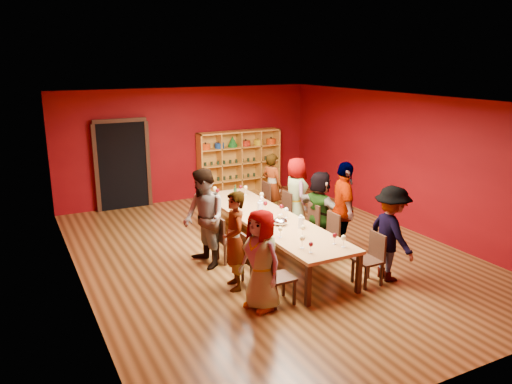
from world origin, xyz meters
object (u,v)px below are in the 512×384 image
chair_person_right_0 (372,256)px  person_right_1 (344,209)px  spittoon_bowl (280,222)px  person_right_2 (320,208)px  person_left_2 (204,219)px  tasting_table (269,220)px  chair_person_left_0 (275,275)px  chair_person_left_2 (226,237)px  chair_person_right_1 (328,234)px  chair_person_right_2 (309,223)px  shelving_unit (239,160)px  person_right_0 (391,234)px  wine_bottle (235,192)px  person_right_3 (296,194)px  person_right_4 (272,186)px  chair_person_right_4 (262,199)px  person_left_0 (261,260)px  person_left_1 (235,241)px  chair_person_right_3 (283,210)px  chair_person_left_1 (252,257)px

chair_person_right_0 → person_right_1: person_right_1 is taller
spittoon_bowl → person_right_2: bearing=20.7°
spittoon_bowl → person_left_2: bearing=158.7°
tasting_table → spittoon_bowl: spittoon_bowl is taller
chair_person_left_0 → chair_person_left_2: size_ratio=1.00×
chair_person_right_1 → chair_person_right_2: size_ratio=1.00×
shelving_unit → person_right_0: shelving_unit is taller
chair_person_left_0 → chair_person_right_1: size_ratio=1.00×
wine_bottle → person_right_3: bearing=-26.5°
chair_person_right_2 → person_right_1: bearing=-63.9°
chair_person_right_1 → person_right_4: person_right_4 is taller
person_right_0 → wine_bottle: size_ratio=6.13×
person_right_2 → chair_person_right_2: bearing=81.1°
chair_person_right_4 → chair_person_right_2: bearing=-90.0°
chair_person_right_4 → person_right_0: bearing=-84.3°
chair_person_right_0 → person_right_0: 0.52m
person_left_0 → chair_person_right_4: size_ratio=1.78×
person_right_3 → wine_bottle: bearing=73.3°
shelving_unit → person_left_2: size_ratio=1.31×
spittoon_bowl → wine_bottle: wine_bottle is taller
chair_person_right_4 → person_right_4: bearing=0.0°
person_right_4 → spittoon_bowl: 2.75m
person_left_2 → chair_person_right_1: 2.40m
tasting_table → spittoon_bowl: (-0.03, -0.49, 0.11)m
person_left_1 → spittoon_bowl: size_ratio=6.20×
person_left_1 → chair_person_right_4: bearing=155.9°
chair_person_right_4 → shelving_unit: bearing=78.2°
person_left_2 → person_right_1: 2.68m
person_right_3 → person_right_4: size_ratio=1.03×
chair_person_left_2 → person_right_0: 3.00m
person_right_0 → person_right_2: (-0.14, 1.93, -0.06)m
chair_person_left_2 → person_left_2: person_left_2 is taller
person_left_1 → person_right_0: (2.53, -0.91, -0.00)m
chair_person_right_0 → tasting_table: bearing=114.7°
chair_person_left_0 → chair_person_right_1: bearing=32.5°
chair_person_right_3 → wine_bottle: (-0.87, 0.60, 0.36)m
chair_person_left_1 → person_left_1: 0.46m
person_right_4 → chair_person_right_0: bearing=157.7°
shelving_unit → person_left_1: shelving_unit is taller
person_right_0 → person_left_2: bearing=58.4°
chair_person_right_3 → person_right_3: size_ratio=0.55×
chair_person_left_0 → chair_person_right_1: 2.16m
person_left_0 → chair_person_right_0: bearing=71.4°
person_right_1 → person_left_0: bearing=138.0°
person_left_1 → person_right_3: 3.24m
shelving_unit → person_right_0: (-0.09, -6.29, -0.15)m
chair_person_left_1 → spittoon_bowl: (0.88, 0.57, 0.32)m
chair_person_right_0 → person_right_3: bearing=83.5°
chair_person_left_0 → chair_person_left_1: 0.81m
person_left_1 → chair_person_right_0: bearing=77.7°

